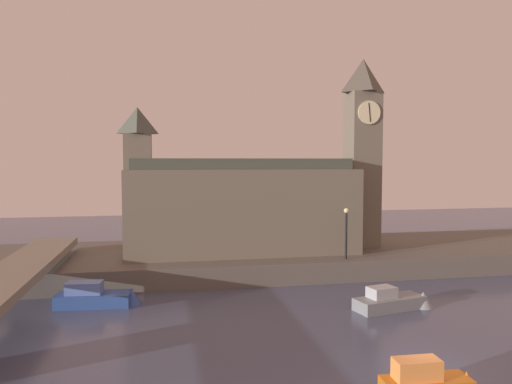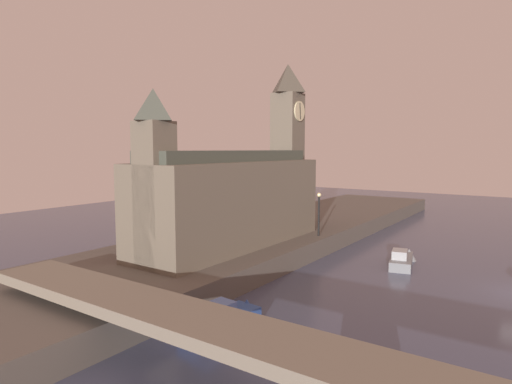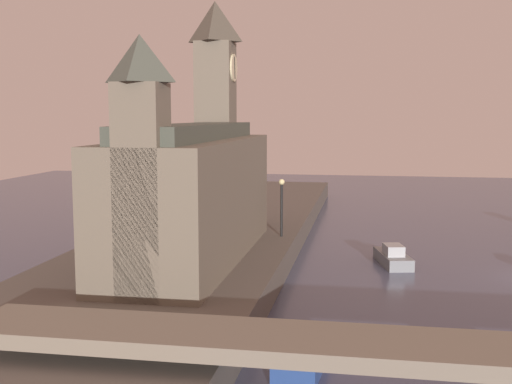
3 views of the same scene
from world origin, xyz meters
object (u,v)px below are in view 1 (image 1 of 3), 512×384
at_px(parliament_hall, 236,206).
at_px(boat_cruiser_grey, 397,301).
at_px(boat_tour_blue, 101,297).
at_px(boat_patrol_orange, 432,381).
at_px(clock_tower, 362,150).
at_px(streetlamp, 346,227).

bearing_deg(parliament_hall, boat_cruiser_grey, -54.25).
height_order(boat_tour_blue, boat_cruiser_grey, boat_tour_blue).
bearing_deg(boat_patrol_orange, clock_tower, 73.41).
distance_m(clock_tower, boat_cruiser_grey, 14.98).
height_order(boat_cruiser_grey, boat_patrol_orange, boat_patrol_orange).
height_order(clock_tower, boat_patrol_orange, clock_tower).
distance_m(streetlamp, boat_cruiser_grey, 7.63).
relative_size(parliament_hall, boat_patrol_orange, 4.58).
bearing_deg(streetlamp, boat_tour_blue, -169.22).
height_order(boat_tour_blue, boat_patrol_orange, boat_tour_blue).
bearing_deg(boat_patrol_orange, boat_tour_blue, 134.23).
bearing_deg(parliament_hall, boat_patrol_orange, -78.57).
bearing_deg(clock_tower, parliament_hall, -173.78).
xyz_separation_m(boat_tour_blue, boat_patrol_orange, (13.03, -13.39, -0.04)).
xyz_separation_m(parliament_hall, boat_patrol_orange, (4.10, -20.26, -4.54)).
bearing_deg(streetlamp, clock_tower, 56.77).
bearing_deg(boat_cruiser_grey, boat_tour_blue, 167.20).
xyz_separation_m(clock_tower, boat_patrol_orange, (-6.38, -21.40, -8.77)).
bearing_deg(clock_tower, boat_cruiser_grey, -103.38).
bearing_deg(boat_patrol_orange, parliament_hall, 101.43).
height_order(clock_tower, streetlamp, clock_tower).
distance_m(clock_tower, parliament_hall, 11.35).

